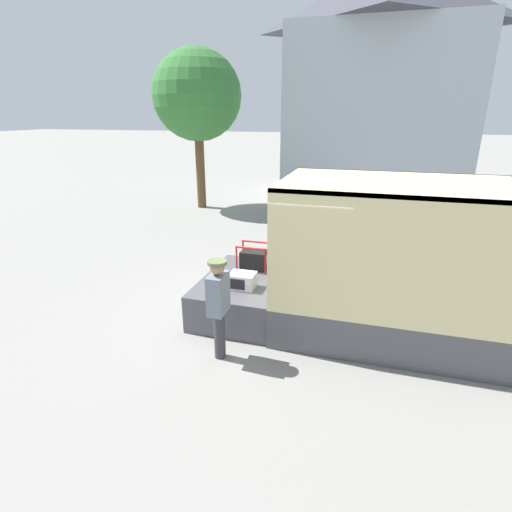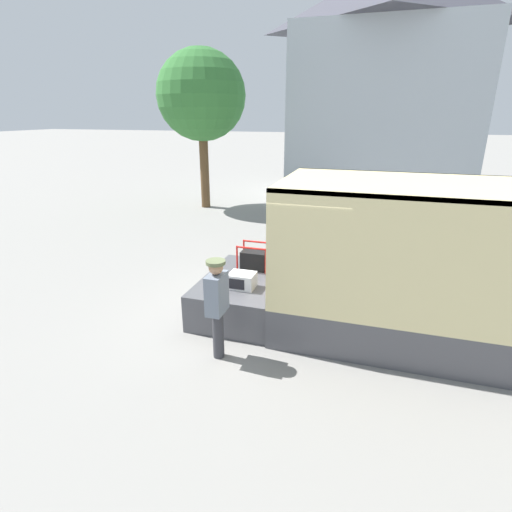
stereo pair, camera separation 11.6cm
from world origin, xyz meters
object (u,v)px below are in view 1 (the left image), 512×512
object	(u,v)px
microwave	(242,281)
street_tree	(197,96)
worker_person	(218,300)
box_truck	(491,295)
portable_generator	(255,260)

from	to	relation	value
microwave	street_tree	distance (m)	10.73
microwave	worker_person	size ratio (longest dim) A/B	0.28
box_truck	worker_person	xyz separation A→B (m)	(-4.19, -1.68, 0.11)
box_truck	microwave	world-z (taller)	box_truck
box_truck	portable_generator	distance (m)	4.29
microwave	street_tree	xyz separation A→B (m)	(-4.74, 8.95, 3.54)
microwave	street_tree	world-z (taller)	street_tree
box_truck	microwave	bearing A→B (deg)	-173.65
street_tree	microwave	bearing A→B (deg)	-62.07
microwave	portable_generator	world-z (taller)	portable_generator
box_truck	portable_generator	size ratio (longest dim) A/B	9.19
box_truck	worker_person	distance (m)	4.52
microwave	portable_generator	distance (m)	0.99
box_truck	microwave	xyz separation A→B (m)	(-4.20, -0.47, -0.06)
worker_person	street_tree	world-z (taller)	street_tree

